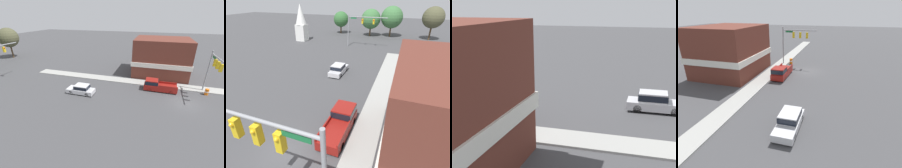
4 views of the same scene
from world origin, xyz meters
The scene contains 10 objects.
ground_plane centered at (0.00, 0.00, 0.00)m, with size 200.00×200.00×0.00m, color #424244.
near_signal_assembly centered at (3.28, -3.47, 5.09)m, with size 6.34×0.49×6.98m.
far_signal_assembly centered at (-2.68, 33.11, 5.37)m, with size 8.94×0.49×7.31m.
car_lead centered at (-1.50, 16.23, 0.82)m, with size 1.82×4.58×1.58m.
pickup_truck_parked centered at (3.31, 4.19, 0.93)m, with size 1.98×5.44×1.89m.
church_steeple centered at (-18.96, 34.13, 4.91)m, with size 2.84×2.84×9.39m.
backdrop_tree_left_far centered at (-12.58, 47.54, 4.34)m, with size 4.69×4.69×6.70m.
backdrop_tree_left_mid centered at (-2.87, 46.63, 4.91)m, with size 5.63×5.63×7.73m.
backdrop_tree_center centered at (2.93, 47.78, 5.50)m, with size 6.14×6.14×8.58m.
backdrop_tree_right_mid centered at (13.60, 47.11, 5.90)m, with size 5.53×5.53×8.69m.
Camera 2 is at (7.65, -7.75, 11.24)m, focal length 28.00 mm.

